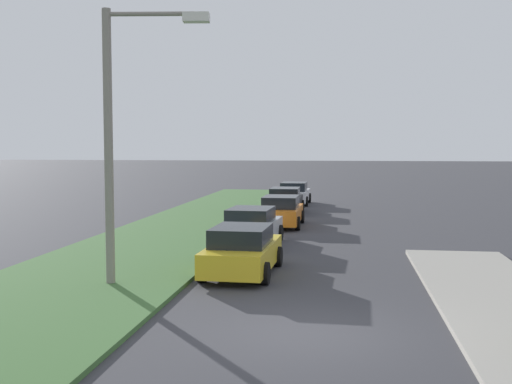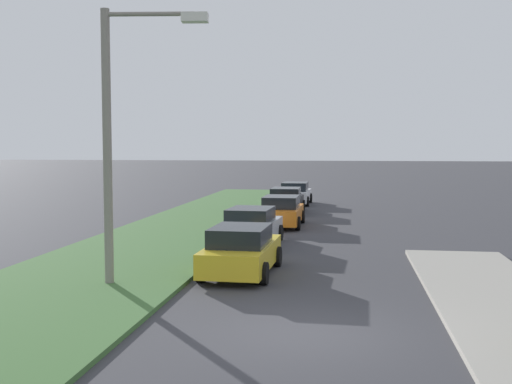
% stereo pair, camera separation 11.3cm
% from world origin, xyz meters
% --- Properties ---
extents(ground, '(300.00, 300.00, 0.00)m').
position_xyz_m(ground, '(0.00, 0.00, 0.00)').
color(ground, '#38383D').
extents(grass_median, '(60.00, 6.00, 0.12)m').
position_xyz_m(grass_median, '(10.00, 6.58, 0.06)').
color(grass_median, '#3D6633').
rests_on(grass_median, ground).
extents(parked_car_yellow, '(4.35, 2.12, 1.47)m').
position_xyz_m(parked_car_yellow, '(5.64, 2.33, 0.72)').
color(parked_car_yellow, gold).
rests_on(parked_car_yellow, ground).
extents(parked_car_silver, '(4.38, 2.18, 1.47)m').
position_xyz_m(parked_car_silver, '(11.12, 2.87, 0.72)').
color(parked_car_silver, '#B2B5BA').
rests_on(parked_car_silver, ground).
extents(parked_car_orange, '(4.31, 2.04, 1.47)m').
position_xyz_m(parked_car_orange, '(16.93, 2.30, 0.72)').
color(parked_car_orange, orange).
rests_on(parked_car_orange, ground).
extents(parked_car_black, '(4.32, 2.06, 1.47)m').
position_xyz_m(parked_car_black, '(22.84, 2.66, 0.72)').
color(parked_car_black, black).
rests_on(parked_car_black, ground).
extents(parked_car_white, '(4.33, 2.07, 1.47)m').
position_xyz_m(parked_car_white, '(28.25, 2.57, 0.72)').
color(parked_car_white, silver).
rests_on(parked_car_white, ground).
extents(streetlight, '(0.61, 2.87, 7.50)m').
position_xyz_m(streetlight, '(3.50, 5.27, 4.39)').
color(streetlight, gray).
rests_on(streetlight, ground).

